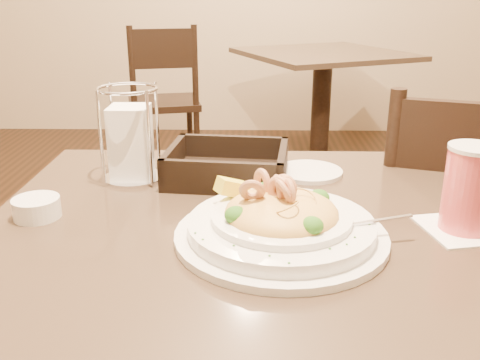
{
  "coord_description": "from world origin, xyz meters",
  "views": [
    {
      "loc": [
        0.02,
        -0.83,
        1.15
      ],
      "look_at": [
        0.0,
        0.02,
        0.83
      ],
      "focal_mm": 40.0,
      "sensor_mm": 36.0,
      "label": 1
    }
  ],
  "objects_px": {
    "pasta_bowl": "(281,221)",
    "butter_ramekin": "(37,208)",
    "drink_glass": "(469,189)",
    "bread_basket": "(227,168)",
    "background_table": "(322,90)",
    "main_table": "(240,344)",
    "napkin_caddy": "(131,140)",
    "dining_chair_near": "(457,251)",
    "dining_chair_far": "(164,97)",
    "side_plate": "(309,172)"
  },
  "relations": [
    {
      "from": "pasta_bowl",
      "to": "butter_ramekin",
      "type": "relative_size",
      "value": 4.64
    },
    {
      "from": "pasta_bowl",
      "to": "drink_glass",
      "type": "height_order",
      "value": "drink_glass"
    },
    {
      "from": "pasta_bowl",
      "to": "bread_basket",
      "type": "height_order",
      "value": "pasta_bowl"
    },
    {
      "from": "background_table",
      "to": "bread_basket",
      "type": "height_order",
      "value": "bread_basket"
    },
    {
      "from": "background_table",
      "to": "pasta_bowl",
      "type": "height_order",
      "value": "pasta_bowl"
    },
    {
      "from": "main_table",
      "to": "napkin_caddy",
      "type": "xyz_separation_m",
      "value": [
        -0.23,
        0.24,
        0.32
      ]
    },
    {
      "from": "main_table",
      "to": "drink_glass",
      "type": "bearing_deg",
      "value": 0.14
    },
    {
      "from": "pasta_bowl",
      "to": "butter_ramekin",
      "type": "bearing_deg",
      "value": 169.61
    },
    {
      "from": "dining_chair_near",
      "to": "drink_glass",
      "type": "height_order",
      "value": "dining_chair_near"
    },
    {
      "from": "drink_glass",
      "to": "bread_basket",
      "type": "height_order",
      "value": "drink_glass"
    },
    {
      "from": "pasta_bowl",
      "to": "bread_basket",
      "type": "bearing_deg",
      "value": 109.02
    },
    {
      "from": "dining_chair_far",
      "to": "napkin_caddy",
      "type": "height_order",
      "value": "napkin_caddy"
    },
    {
      "from": "dining_chair_far",
      "to": "butter_ramekin",
      "type": "height_order",
      "value": "dining_chair_far"
    },
    {
      "from": "main_table",
      "to": "side_plate",
      "type": "bearing_deg",
      "value": 62.57
    },
    {
      "from": "dining_chair_near",
      "to": "butter_ramekin",
      "type": "height_order",
      "value": "dining_chair_near"
    },
    {
      "from": "drink_glass",
      "to": "bread_basket",
      "type": "bearing_deg",
      "value": 149.15
    },
    {
      "from": "bread_basket",
      "to": "dining_chair_far",
      "type": "bearing_deg",
      "value": 102.74
    },
    {
      "from": "main_table",
      "to": "bread_basket",
      "type": "xyz_separation_m",
      "value": [
        -0.03,
        0.25,
        0.26
      ]
    },
    {
      "from": "pasta_bowl",
      "to": "napkin_caddy",
      "type": "xyz_separation_m",
      "value": [
        -0.3,
        0.28,
        0.05
      ]
    },
    {
      "from": "dining_chair_far",
      "to": "side_plate",
      "type": "xyz_separation_m",
      "value": [
        0.66,
        -2.11,
        0.26
      ]
    },
    {
      "from": "napkin_caddy",
      "to": "dining_chair_far",
      "type": "bearing_deg",
      "value": 97.54
    },
    {
      "from": "dining_chair_near",
      "to": "dining_chair_far",
      "type": "bearing_deg",
      "value": -44.01
    },
    {
      "from": "dining_chair_far",
      "to": "background_table",
      "type": "bearing_deg",
      "value": 175.52
    },
    {
      "from": "side_plate",
      "to": "bread_basket",
      "type": "bearing_deg",
      "value": -168.93
    },
    {
      "from": "dining_chair_near",
      "to": "pasta_bowl",
      "type": "xyz_separation_m",
      "value": [
        -0.49,
        -0.46,
        0.29
      ]
    },
    {
      "from": "dining_chair_far",
      "to": "bread_basket",
      "type": "height_order",
      "value": "dining_chair_far"
    },
    {
      "from": "drink_glass",
      "to": "napkin_caddy",
      "type": "bearing_deg",
      "value": 158.64
    },
    {
      "from": "main_table",
      "to": "napkin_caddy",
      "type": "distance_m",
      "value": 0.47
    },
    {
      "from": "dining_chair_near",
      "to": "napkin_caddy",
      "type": "distance_m",
      "value": 0.87
    },
    {
      "from": "drink_glass",
      "to": "side_plate",
      "type": "bearing_deg",
      "value": 129.74
    },
    {
      "from": "main_table",
      "to": "background_table",
      "type": "xyz_separation_m",
      "value": [
        0.46,
        2.55,
        0.0
      ]
    },
    {
      "from": "dining_chair_far",
      "to": "napkin_caddy",
      "type": "relative_size",
      "value": 4.66
    },
    {
      "from": "side_plate",
      "to": "dining_chair_far",
      "type": "bearing_deg",
      "value": 107.44
    },
    {
      "from": "main_table",
      "to": "background_table",
      "type": "relative_size",
      "value": 0.75
    },
    {
      "from": "dining_chair_far",
      "to": "butter_ramekin",
      "type": "distance_m",
      "value": 2.38
    },
    {
      "from": "background_table",
      "to": "bread_basket",
      "type": "relative_size",
      "value": 4.47
    },
    {
      "from": "drink_glass",
      "to": "napkin_caddy",
      "type": "height_order",
      "value": "napkin_caddy"
    },
    {
      "from": "bread_basket",
      "to": "side_plate",
      "type": "xyz_separation_m",
      "value": [
        0.18,
        0.03,
        -0.02
      ]
    },
    {
      "from": "pasta_bowl",
      "to": "dining_chair_far",
      "type": "bearing_deg",
      "value": 103.5
    },
    {
      "from": "bread_basket",
      "to": "butter_ramekin",
      "type": "distance_m",
      "value": 0.39
    },
    {
      "from": "dining_chair_near",
      "to": "pasta_bowl",
      "type": "bearing_deg",
      "value": 60.79
    },
    {
      "from": "dining_chair_near",
      "to": "butter_ramekin",
      "type": "bearing_deg",
      "value": 40.0
    },
    {
      "from": "butter_ramekin",
      "to": "background_table",
      "type": "bearing_deg",
      "value": 71.81
    },
    {
      "from": "background_table",
      "to": "dining_chair_far",
      "type": "height_order",
      "value": "dining_chair_far"
    },
    {
      "from": "dining_chair_far",
      "to": "drink_glass",
      "type": "bearing_deg",
      "value": 97.09
    },
    {
      "from": "pasta_bowl",
      "to": "napkin_caddy",
      "type": "bearing_deg",
      "value": 136.81
    },
    {
      "from": "background_table",
      "to": "dining_chair_near",
      "type": "height_order",
      "value": "dining_chair_near"
    },
    {
      "from": "pasta_bowl",
      "to": "bread_basket",
      "type": "relative_size",
      "value": 1.43
    },
    {
      "from": "napkin_caddy",
      "to": "side_plate",
      "type": "distance_m",
      "value": 0.39
    },
    {
      "from": "drink_glass",
      "to": "main_table",
      "type": "bearing_deg",
      "value": -179.86
    }
  ]
}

